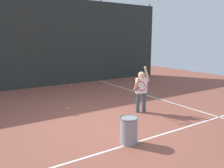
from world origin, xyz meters
The scene contains 11 objects.
ground_plane centered at (0.00, 0.00, 0.00)m, with size 20.00×20.00×0.00m, color brown.
court_line_baseline centered at (0.00, -1.21, 0.00)m, with size 9.00×0.05×0.00m, color white.
court_line_sideline centered at (2.98, 1.00, 0.00)m, with size 0.05×9.00×0.00m, color white.
back_fence_windscreen centered at (0.00, 5.61, 1.97)m, with size 13.14×0.08×3.94m, color #282D2B.
fence_post_2 centered at (0.00, 5.67, 2.04)m, with size 0.09×0.09×4.09m, color slate.
fence_post_3 centered at (3.21, 5.67, 2.04)m, with size 0.09×0.09×4.09m, color slate.
fence_post_4 centered at (6.42, 5.67, 2.04)m, with size 0.09×0.09×4.09m, color slate.
tennis_player centered at (1.44, 0.30, 0.73)m, with size 0.76×0.57×1.35m.
ball_hopper centered at (-0.09, -1.15, 0.29)m, with size 0.38×0.38×0.56m.
tennis_ball_0 centered at (-0.27, 1.72, 0.03)m, with size 0.07×0.07×0.07m, color #CCE033.
tennis_ball_3 centered at (1.29, 5.11, 0.03)m, with size 0.07×0.07×0.07m, color #CCE033.
Camera 1 is at (-2.80, -4.73, 2.13)m, focal length 37.07 mm.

